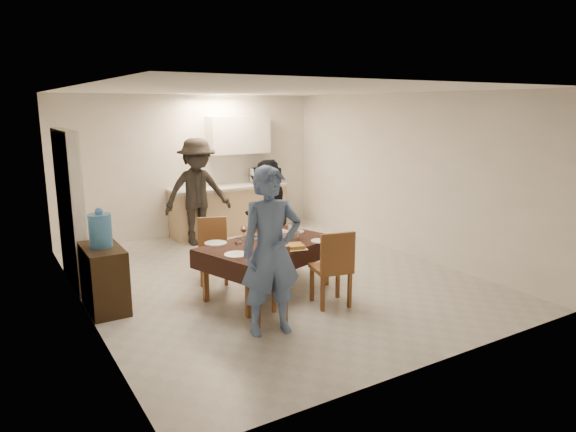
% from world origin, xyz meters
% --- Properties ---
extents(floor, '(5.00, 6.00, 0.02)m').
position_xyz_m(floor, '(0.00, 0.00, 0.00)').
color(floor, '#B2B2AD').
rests_on(floor, ground).
extents(ceiling, '(5.00, 6.00, 0.02)m').
position_xyz_m(ceiling, '(0.00, 0.00, 2.60)').
color(ceiling, white).
rests_on(ceiling, wall_back).
extents(wall_back, '(5.00, 0.02, 2.60)m').
position_xyz_m(wall_back, '(0.00, 3.00, 1.30)').
color(wall_back, silver).
rests_on(wall_back, floor).
extents(wall_front, '(5.00, 0.02, 2.60)m').
position_xyz_m(wall_front, '(0.00, -3.00, 1.30)').
color(wall_front, silver).
rests_on(wall_front, floor).
extents(wall_left, '(0.02, 6.00, 2.60)m').
position_xyz_m(wall_left, '(-2.50, 0.00, 1.30)').
color(wall_left, silver).
rests_on(wall_left, floor).
extents(wall_right, '(0.02, 6.00, 2.60)m').
position_xyz_m(wall_right, '(2.50, 0.00, 1.30)').
color(wall_right, silver).
rests_on(wall_right, floor).
extents(stub_partition, '(0.15, 1.40, 2.10)m').
position_xyz_m(stub_partition, '(-2.42, 1.20, 1.05)').
color(stub_partition, silver).
rests_on(stub_partition, floor).
extents(kitchen_base_cabinet, '(2.20, 0.60, 0.86)m').
position_xyz_m(kitchen_base_cabinet, '(0.60, 2.68, 0.43)').
color(kitchen_base_cabinet, tan).
rests_on(kitchen_base_cabinet, floor).
extents(kitchen_worktop, '(2.24, 0.64, 0.05)m').
position_xyz_m(kitchen_worktop, '(0.60, 2.68, 0.89)').
color(kitchen_worktop, '#B5B6B0').
rests_on(kitchen_worktop, kitchen_base_cabinet).
extents(upper_cabinet, '(1.20, 0.34, 0.70)m').
position_xyz_m(upper_cabinet, '(0.90, 2.82, 1.85)').
color(upper_cabinet, silver).
rests_on(upper_cabinet, wall_back).
extents(dining_table, '(1.95, 1.49, 0.68)m').
position_xyz_m(dining_table, '(-0.34, -0.53, 0.64)').
color(dining_table, black).
rests_on(dining_table, floor).
extents(chair_near_left, '(0.45, 0.45, 0.49)m').
position_xyz_m(chair_near_left, '(-0.79, -1.37, 0.55)').
color(chair_near_left, brown).
rests_on(chair_near_left, floor).
extents(chair_near_right, '(0.52, 0.52, 0.51)m').
position_xyz_m(chair_near_right, '(0.11, -1.37, 0.58)').
color(chair_near_right, brown).
rests_on(chair_near_right, floor).
extents(chair_far_left, '(0.52, 0.54, 0.48)m').
position_xyz_m(chair_far_left, '(-0.79, 0.14, 0.54)').
color(chair_far_left, brown).
rests_on(chair_far_left, floor).
extents(chair_far_right, '(0.51, 0.52, 0.48)m').
position_xyz_m(chair_far_right, '(0.11, 0.14, 0.54)').
color(chair_far_right, brown).
rests_on(chair_far_right, floor).
extents(console, '(0.42, 0.83, 0.77)m').
position_xyz_m(console, '(-2.28, 0.01, 0.39)').
color(console, black).
rests_on(console, floor).
extents(water_jug, '(0.26, 0.26, 0.39)m').
position_xyz_m(water_jug, '(-2.28, 0.01, 0.97)').
color(water_jug, '#4387CA').
rests_on(water_jug, console).
extents(wine_bottle, '(0.08, 0.08, 0.31)m').
position_xyz_m(wine_bottle, '(-0.39, -0.48, 0.83)').
color(wine_bottle, black).
rests_on(wine_bottle, dining_table).
extents(water_pitcher, '(0.14, 0.14, 0.22)m').
position_xyz_m(water_pitcher, '(0.01, -0.58, 0.79)').
color(water_pitcher, white).
rests_on(water_pitcher, dining_table).
extents(savoury_tart, '(0.44, 0.37, 0.05)m').
position_xyz_m(savoury_tart, '(-0.24, -0.91, 0.70)').
color(savoury_tart, '#AD7633').
rests_on(savoury_tart, dining_table).
extents(salad_bowl, '(0.20, 0.20, 0.08)m').
position_xyz_m(salad_bowl, '(-0.04, -0.35, 0.71)').
color(salad_bowl, silver).
rests_on(salad_bowl, dining_table).
extents(mushroom_dish, '(0.18, 0.18, 0.03)m').
position_xyz_m(mushroom_dish, '(-0.39, -0.25, 0.69)').
color(mushroom_dish, silver).
rests_on(mushroom_dish, dining_table).
extents(wine_glass_a, '(0.09, 0.09, 0.19)m').
position_xyz_m(wine_glass_a, '(-0.89, -0.78, 0.77)').
color(wine_glass_a, white).
rests_on(wine_glass_a, dining_table).
extents(wine_glass_b, '(0.09, 0.09, 0.20)m').
position_xyz_m(wine_glass_b, '(0.21, -0.28, 0.77)').
color(wine_glass_b, white).
rests_on(wine_glass_b, dining_table).
extents(wine_glass_c, '(0.09, 0.09, 0.19)m').
position_xyz_m(wine_glass_c, '(-0.54, -0.23, 0.77)').
color(wine_glass_c, white).
rests_on(wine_glass_c, dining_table).
extents(plate_near_left, '(0.28, 0.28, 0.02)m').
position_xyz_m(plate_near_left, '(-0.94, -0.83, 0.68)').
color(plate_near_left, silver).
rests_on(plate_near_left, dining_table).
extents(plate_near_right, '(0.24, 0.24, 0.01)m').
position_xyz_m(plate_near_right, '(0.26, -0.83, 0.68)').
color(plate_near_right, silver).
rests_on(plate_near_right, dining_table).
extents(plate_far_left, '(0.28, 0.28, 0.02)m').
position_xyz_m(plate_far_left, '(-0.94, -0.23, 0.68)').
color(plate_far_left, silver).
rests_on(plate_far_left, dining_table).
extents(plate_far_right, '(0.24, 0.24, 0.01)m').
position_xyz_m(plate_far_right, '(0.26, -0.23, 0.68)').
color(plate_far_right, silver).
rests_on(plate_far_right, dining_table).
extents(microwave, '(0.53, 0.36, 0.29)m').
position_xyz_m(microwave, '(1.39, 2.68, 1.06)').
color(microwave, silver).
rests_on(microwave, kitchen_worktop).
extents(person_near, '(0.73, 0.55, 1.80)m').
position_xyz_m(person_near, '(-0.89, -1.58, 0.90)').
color(person_near, '#50699A').
rests_on(person_near, floor).
extents(person_far, '(0.94, 0.82, 1.62)m').
position_xyz_m(person_far, '(0.21, 0.52, 0.81)').
color(person_far, black).
rests_on(person_far, floor).
extents(person_kitchen, '(1.20, 0.69, 1.86)m').
position_xyz_m(person_kitchen, '(-0.20, 2.23, 0.93)').
color(person_kitchen, black).
rests_on(person_kitchen, floor).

